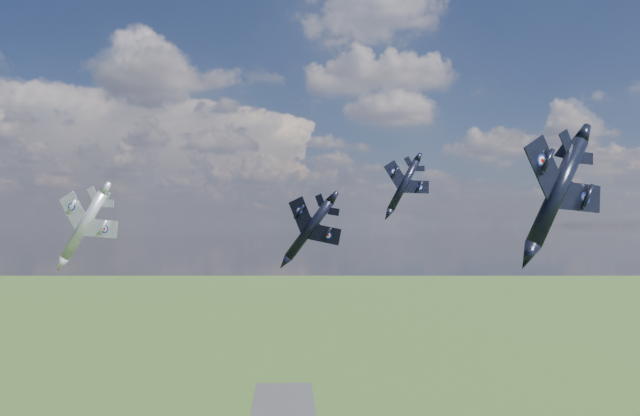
{
  "coord_description": "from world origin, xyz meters",
  "views": [
    {
      "loc": [
        1.33,
        -71.18,
        80.45
      ],
      "look_at": [
        5.84,
        13.05,
        82.84
      ],
      "focal_mm": 35.0,
      "sensor_mm": 36.0,
      "label": 1
    }
  ],
  "objects_px": {
    "jet_lead_navy": "(309,229)",
    "jet_right_navy": "(557,192)",
    "jet_high_navy": "(404,185)",
    "jet_left_silver": "(84,225)"
  },
  "relations": [
    {
      "from": "jet_lead_navy",
      "to": "jet_right_navy",
      "type": "relative_size",
      "value": 0.89
    },
    {
      "from": "jet_lead_navy",
      "to": "jet_right_navy",
      "type": "distance_m",
      "value": 37.27
    },
    {
      "from": "jet_high_navy",
      "to": "jet_left_silver",
      "type": "height_order",
      "value": "jet_high_navy"
    },
    {
      "from": "jet_lead_navy",
      "to": "jet_high_navy",
      "type": "xyz_separation_m",
      "value": [
        17.46,
        24.13,
        7.61
      ]
    },
    {
      "from": "jet_right_navy",
      "to": "jet_left_silver",
      "type": "distance_m",
      "value": 65.19
    },
    {
      "from": "jet_lead_navy",
      "to": "jet_left_silver",
      "type": "distance_m",
      "value": 33.01
    },
    {
      "from": "jet_left_silver",
      "to": "jet_high_navy",
      "type": "bearing_deg",
      "value": 30.82
    },
    {
      "from": "jet_high_navy",
      "to": "jet_right_navy",
      "type": "bearing_deg",
      "value": -95.0
    },
    {
      "from": "jet_lead_navy",
      "to": "jet_left_silver",
      "type": "xyz_separation_m",
      "value": [
        -32.19,
        7.26,
        0.54
      ]
    },
    {
      "from": "jet_lead_navy",
      "to": "jet_high_navy",
      "type": "distance_m",
      "value": 30.75
    }
  ]
}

